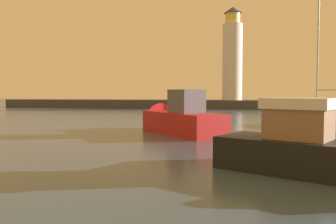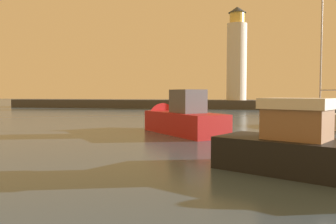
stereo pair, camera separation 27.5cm
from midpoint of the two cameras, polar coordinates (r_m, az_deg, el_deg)
ground_plane at (r=30.76m, az=5.66°, el=-1.84°), size 220.00×220.00×0.00m
breakwater at (r=59.50m, az=8.16°, el=1.24°), size 76.79×4.59×1.44m
lighthouse at (r=59.71m, az=10.27°, el=8.89°), size 3.24×3.24×15.31m
motorboat_2 at (r=23.73m, az=0.59°, el=-1.13°), size 7.34×8.10×3.25m
sailboat_moored at (r=28.83m, az=23.68°, el=-1.17°), size 5.25×6.80×10.77m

